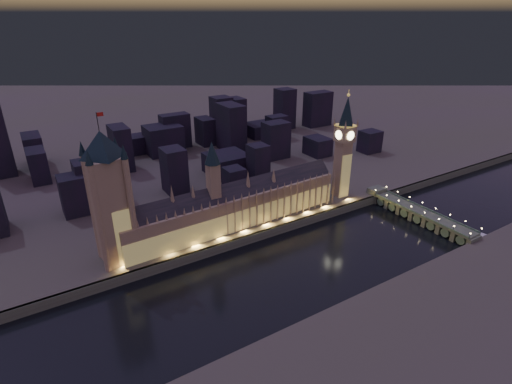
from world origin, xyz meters
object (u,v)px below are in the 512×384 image
westminster_bridge (416,213)px  palace_of_westminster (235,206)px  river_boat (476,241)px  victoria_tower (109,192)px  elizabeth_tower (344,139)px

westminster_bridge → palace_of_westminster: bearing=157.1°
palace_of_westminster → westminster_bridge: size_ratio=1.79×
river_boat → westminster_bridge: bearing=99.1°
westminster_bridge → river_boat: westminster_bridge is taller
river_boat → victoria_tower: bearing=155.4°
westminster_bridge → river_boat: size_ratio=2.73×
victoria_tower → westminster_bridge: victoria_tower is taller
victoria_tower → elizabeth_tower: bearing=0.0°
victoria_tower → elizabeth_tower: size_ratio=1.05×
victoria_tower → palace_of_westminster: bearing=-0.1°
palace_of_westminster → elizabeth_tower: bearing=0.1°
victoria_tower → river_boat: size_ratio=2.66×
elizabeth_tower → river_boat: elizabeth_tower is taller
palace_of_westminster → victoria_tower: size_ratio=1.84×
elizabeth_tower → river_boat: (43.75, -119.92, -64.63)m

